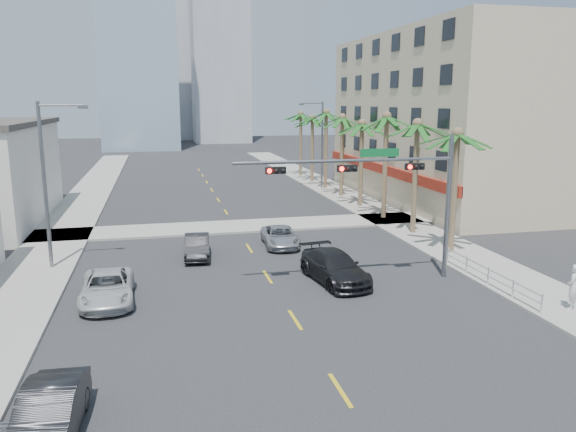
{
  "coord_description": "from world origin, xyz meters",
  "views": [
    {
      "loc": [
        -5.31,
        -17.52,
        9.0
      ],
      "look_at": [
        0.77,
        8.6,
        3.5
      ],
      "focal_mm": 35.0,
      "sensor_mm": 36.0,
      "label": 1
    }
  ],
  "objects_px": {
    "car_lane_left": "(197,246)",
    "car_lane_right": "(334,267)",
    "car_parked_far": "(107,288)",
    "car_parked_mid": "(49,414)",
    "car_lane_center": "(280,237)",
    "pedestrian": "(573,287)",
    "traffic_signal_mast": "(390,183)"
  },
  "relations": [
    {
      "from": "car_parked_far",
      "to": "car_parked_mid",
      "type": "bearing_deg",
      "value": -95.03
    },
    {
      "from": "car_parked_far",
      "to": "car_lane_right",
      "type": "relative_size",
      "value": 0.94
    },
    {
      "from": "traffic_signal_mast",
      "to": "car_lane_right",
      "type": "bearing_deg",
      "value": 168.11
    },
    {
      "from": "car_lane_left",
      "to": "car_lane_right",
      "type": "height_order",
      "value": "car_lane_right"
    },
    {
      "from": "traffic_signal_mast",
      "to": "car_lane_center",
      "type": "xyz_separation_m",
      "value": [
        -3.78,
        8.17,
        -4.45
      ]
    },
    {
      "from": "car_parked_mid",
      "to": "car_lane_center",
      "type": "height_order",
      "value": "car_parked_mid"
    },
    {
      "from": "car_parked_far",
      "to": "pedestrian",
      "type": "height_order",
      "value": "pedestrian"
    },
    {
      "from": "car_parked_far",
      "to": "pedestrian",
      "type": "xyz_separation_m",
      "value": [
        19.72,
        -5.84,
        0.46
      ]
    },
    {
      "from": "traffic_signal_mast",
      "to": "car_parked_far",
      "type": "distance_m",
      "value": 14.28
    },
    {
      "from": "traffic_signal_mast",
      "to": "pedestrian",
      "type": "height_order",
      "value": "traffic_signal_mast"
    },
    {
      "from": "car_lane_right",
      "to": "pedestrian",
      "type": "height_order",
      "value": "pedestrian"
    },
    {
      "from": "car_lane_left",
      "to": "car_lane_right",
      "type": "bearing_deg",
      "value": -39.25
    },
    {
      "from": "car_parked_mid",
      "to": "traffic_signal_mast",
      "type": "bearing_deg",
      "value": 39.68
    },
    {
      "from": "car_parked_mid",
      "to": "car_lane_left",
      "type": "xyz_separation_m",
      "value": [
        5.19,
        17.31,
        -0.04
      ]
    },
    {
      "from": "traffic_signal_mast",
      "to": "car_lane_center",
      "type": "distance_m",
      "value": 10.04
    },
    {
      "from": "car_lane_left",
      "to": "car_parked_far",
      "type": "bearing_deg",
      "value": -119.82
    },
    {
      "from": "car_parked_mid",
      "to": "car_lane_center",
      "type": "distance_m",
      "value": 21.5
    },
    {
      "from": "pedestrian",
      "to": "traffic_signal_mast",
      "type": "bearing_deg",
      "value": -80.41
    },
    {
      "from": "car_lane_center",
      "to": "pedestrian",
      "type": "bearing_deg",
      "value": -51.51
    },
    {
      "from": "pedestrian",
      "to": "car_parked_mid",
      "type": "bearing_deg",
      "value": -23.8
    },
    {
      "from": "traffic_signal_mast",
      "to": "car_lane_left",
      "type": "bearing_deg",
      "value": 143.58
    },
    {
      "from": "traffic_signal_mast",
      "to": "car_parked_mid",
      "type": "height_order",
      "value": "traffic_signal_mast"
    },
    {
      "from": "car_parked_mid",
      "to": "car_lane_center",
      "type": "bearing_deg",
      "value": 63.87
    },
    {
      "from": "car_parked_mid",
      "to": "car_lane_left",
      "type": "relative_size",
      "value": 1.06
    },
    {
      "from": "car_lane_right",
      "to": "car_parked_mid",
      "type": "bearing_deg",
      "value": -144.15
    },
    {
      "from": "car_parked_mid",
      "to": "car_lane_left",
      "type": "height_order",
      "value": "car_parked_mid"
    },
    {
      "from": "car_parked_mid",
      "to": "car_lane_center",
      "type": "relative_size",
      "value": 0.97
    },
    {
      "from": "car_parked_mid",
      "to": "pedestrian",
      "type": "bearing_deg",
      "value": 16.35
    },
    {
      "from": "traffic_signal_mast",
      "to": "car_parked_far",
      "type": "height_order",
      "value": "traffic_signal_mast"
    },
    {
      "from": "car_parked_far",
      "to": "car_lane_right",
      "type": "distance_m",
      "value": 10.98
    },
    {
      "from": "car_lane_left",
      "to": "car_lane_right",
      "type": "xyz_separation_m",
      "value": [
        6.46,
        -6.15,
        0.1
      ]
    },
    {
      "from": "traffic_signal_mast",
      "to": "pedestrian",
      "type": "xyz_separation_m",
      "value": [
        6.14,
        -5.78,
        -3.91
      ]
    }
  ]
}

